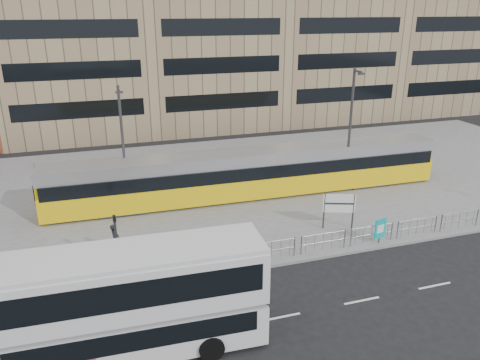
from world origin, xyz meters
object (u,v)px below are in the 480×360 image
object	(u,v)px
tram	(251,173)
lamp_post_west	(123,142)
double_decker_bus	(120,301)
pedestrian	(115,240)
ad_panel	(380,229)
lamp_post_east	(350,126)
traffic_light_west	(116,236)
station_sign	(339,205)

from	to	relation	value
tram	lamp_post_west	xyz separation A→B (m)	(-8.39, 1.03, 2.71)
double_decker_bus	pedestrian	distance (m)	7.82
double_decker_bus	ad_panel	size ratio (longest dim) A/B	7.53
pedestrian	lamp_post_west	bearing A→B (deg)	0.56
lamp_post_east	double_decker_bus	bearing A→B (deg)	-143.50
double_decker_bus	ad_panel	distance (m)	15.14
double_decker_bus	traffic_light_west	xyz separation A→B (m)	(0.22, 5.89, -0.23)
station_sign	pedestrian	size ratio (longest dim) A/B	1.23
double_decker_bus	lamp_post_west	xyz separation A→B (m)	(1.43, 14.53, 2.13)
station_sign	traffic_light_west	world-z (taller)	traffic_light_west
traffic_light_west	lamp_post_west	distance (m)	9.04
station_sign	lamp_post_east	distance (m)	7.22
pedestrian	lamp_post_west	size ratio (longest dim) A/B	0.22
double_decker_bus	tram	xyz separation A→B (m)	(9.82, 13.50, -0.57)
tram	pedestrian	xyz separation A→B (m)	(-9.61, -5.80, -0.74)
tram	ad_panel	world-z (taller)	tram
traffic_light_west	lamp_post_east	size ratio (longest dim) A/B	0.36
tram	traffic_light_west	bearing A→B (deg)	-140.33
tram	pedestrian	world-z (taller)	tram
double_decker_bus	tram	world-z (taller)	double_decker_bus
tram	station_sign	bearing A→B (deg)	-62.59
station_sign	lamp_post_east	bearing A→B (deg)	75.91
double_decker_bus	pedestrian	xyz separation A→B (m)	(0.20, 7.71, -1.32)
ad_panel	traffic_light_west	xyz separation A→B (m)	(-14.15, 1.30, 1.12)
tram	pedestrian	bearing A→B (deg)	-147.67
traffic_light_west	lamp_post_west	xyz separation A→B (m)	(1.20, 8.64, 2.37)
traffic_light_west	lamp_post_east	bearing A→B (deg)	13.96
tram	station_sign	distance (m)	7.32
station_sign	ad_panel	world-z (taller)	station_sign
station_sign	tram	bearing A→B (deg)	135.86
lamp_post_west	pedestrian	bearing A→B (deg)	-100.15
station_sign	lamp_post_west	size ratio (longest dim) A/B	0.28
double_decker_bus	lamp_post_west	bearing A→B (deg)	86.75
station_sign	lamp_post_east	world-z (taller)	lamp_post_east
lamp_post_east	station_sign	bearing A→B (deg)	-123.78
station_sign	traffic_light_west	xyz separation A→B (m)	(-12.82, -1.05, 0.46)
pedestrian	lamp_post_east	distance (m)	17.49
traffic_light_west	station_sign	bearing A→B (deg)	-2.72
traffic_light_west	lamp_post_east	xyz separation A→B (m)	(16.42, 6.42, 2.76)
lamp_post_west	tram	bearing A→B (deg)	-6.97
double_decker_bus	lamp_post_east	distance (m)	20.85
pedestrian	lamp_post_east	xyz separation A→B (m)	(16.43, 4.60, 3.84)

